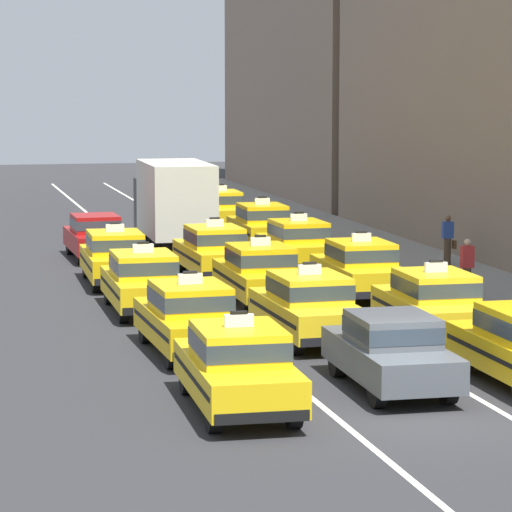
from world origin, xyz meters
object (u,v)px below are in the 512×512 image
taxi_center_third (260,272)px  taxi_left_nearest (238,366)px  taxi_left_second (189,317)px  taxi_right_sixth (220,209)px  pedestrian_mid_block (448,240)px  taxi_right_fourth (298,244)px  sedan_left_fifth (95,235)px  taxi_left_third (143,281)px  sedan_center_nearest (391,349)px  taxi_right_third (360,268)px  taxi_center_second (308,306)px  taxi_right_second (434,303)px  box_truck_center_fifth (173,201)px  pedestrian_near_crosswalk (467,267)px  taxi_right_fifth (262,225)px  taxi_center_fourth (214,250)px  taxi_left_fourth (115,257)px

taxi_center_third → taxi_left_nearest: bearing=-105.7°
taxi_left_second → taxi_right_sixth: (6.20, 25.55, 0.00)m
pedestrian_mid_block → taxi_right_fourth: bearing=168.9°
taxi_left_nearest → sedan_left_fifth: (0.03, 22.86, -0.03)m
taxi_left_third → sedan_center_nearest: taxi_left_third is taller
taxi_left_second → taxi_right_third: size_ratio=1.01×
taxi_center_second → pedestrian_mid_block: 13.72m
taxi_right_second → taxi_right_third: bearing=88.2°
taxi_left_second → taxi_left_third: size_ratio=1.01×
taxi_right_second → box_truck_center_fifth: bearing=98.7°
taxi_center_third → pedestrian_near_crosswalk: size_ratio=2.79×
taxi_right_fourth → taxi_left_nearest: bearing=-108.8°
sedan_center_nearest → taxi_right_sixth: 30.24m
taxi_center_second → box_truck_center_fifth: box_truck_center_fifth is taller
taxi_right_fifth → taxi_left_nearest: bearing=-104.9°
taxi_left_second → sedan_center_nearest: taxi_left_second is taller
taxi_center_fourth → taxi_right_fifth: (3.35, 7.20, 0.00)m
taxi_right_fifth → taxi_center_third: bearing=-104.1°
taxi_right_second → taxi_right_fifth: same height
taxi_left_third → taxi_center_second: size_ratio=1.00×
sedan_left_fifth → taxi_center_second: size_ratio=0.94×
taxi_right_second → taxi_right_sixth: (0.01, 25.07, 0.00)m
pedestrian_near_crosswalk → taxi_left_fourth: bearing=150.3°
taxi_left_second → taxi_right_fifth: size_ratio=1.00×
taxi_left_nearest → taxi_center_second: 7.14m
sedan_left_fifth → taxi_left_third: bearing=-90.4°
taxi_left_fourth → taxi_center_third: (3.53, -4.44, 0.00)m
taxi_left_nearest → taxi_center_fourth: 17.69m
taxi_center_second → taxi_right_third: 6.94m
taxi_left_third → box_truck_center_fifth: 14.63m
taxi_left_fourth → pedestrian_mid_block: (11.35, 0.87, 0.10)m
taxi_center_second → taxi_right_fifth: size_ratio=1.00×
taxi_center_second → taxi_right_third: (3.30, 6.10, 0.00)m
pedestrian_near_crosswalk → taxi_right_third: bearing=156.4°
taxi_right_sixth → pedestrian_near_crosswalk: size_ratio=2.82×
taxi_left_nearest → taxi_center_third: same height
taxi_left_third → taxi_center_fourth: bearing=61.6°
taxi_center_fourth → taxi_left_fourth: bearing=-167.1°
taxi_left_fourth → taxi_right_third: size_ratio=1.00×
sedan_center_nearest → taxi_center_second: size_ratio=0.94×
taxi_right_third → taxi_right_fifth: bearing=89.8°
box_truck_center_fifth → taxi_right_third: 13.54m
taxi_right_third → pedestrian_mid_block: 6.90m
taxi_left_fourth → box_truck_center_fifth: box_truck_center_fifth is taller
taxi_left_second → taxi_left_fourth: bearing=91.2°
taxi_left_fourth → pedestrian_mid_block: taxi_left_fourth is taller
box_truck_center_fifth → taxi_center_second: bearing=-90.3°
taxi_left_nearest → taxi_left_fourth: same height
sedan_left_fifth → taxi_right_sixth: 10.35m
taxi_left_third → sedan_left_fifth: bearing=89.6°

